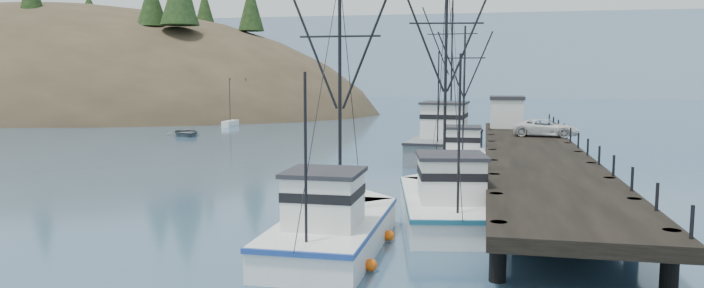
% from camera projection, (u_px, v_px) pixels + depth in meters
% --- Properties ---
extents(ground, '(400.00, 400.00, 0.00)m').
position_uv_depth(ground, '(223.00, 233.00, 26.83)').
color(ground, '#2D4964').
rests_on(ground, ground).
extents(pier, '(6.00, 44.00, 2.00)m').
position_uv_depth(pier, '(535.00, 155.00, 39.32)').
color(pier, black).
rests_on(pier, ground).
extents(headland, '(134.80, 78.00, 51.00)m').
position_uv_depth(headland, '(23.00, 133.00, 119.20)').
color(headland, '#382D1E').
rests_on(headland, ground).
extents(distant_ridge, '(360.00, 40.00, 26.00)m').
position_uv_depth(distant_ridge, '(482.00, 96.00, 190.04)').
color(distant_ridge, '#9EB2C6').
rests_on(distant_ridge, ground).
extents(distant_ridge_far, '(180.00, 25.00, 18.00)m').
position_uv_depth(distant_ridge_far, '(334.00, 93.00, 214.92)').
color(distant_ridge_far, silver).
rests_on(distant_ridge_far, ground).
extents(moored_sailboats, '(24.54, 18.45, 6.35)m').
position_uv_depth(moored_sailboats, '(191.00, 119.00, 90.22)').
color(moored_sailboats, white).
rests_on(moored_sailboats, ground).
extents(trawler_near, '(5.60, 12.18, 12.14)m').
position_uv_depth(trawler_near, '(446.00, 202.00, 29.29)').
color(trawler_near, white).
rests_on(trawler_near, ground).
extents(trawler_mid, '(3.75, 10.94, 10.94)m').
position_uv_depth(trawler_mid, '(334.00, 227.00, 24.50)').
color(trawler_mid, white).
rests_on(trawler_mid, ground).
extents(trawler_far, '(3.48, 10.01, 10.43)m').
position_uv_depth(trawler_far, '(463.00, 160.00, 43.45)').
color(trawler_far, white).
rests_on(trawler_far, ground).
extents(work_vessel, '(5.71, 15.76, 13.13)m').
position_uv_depth(work_vessel, '(448.00, 142.00, 51.16)').
color(work_vessel, slate).
rests_on(work_vessel, ground).
extents(pier_shed, '(3.00, 3.20, 2.80)m').
position_uv_depth(pier_shed, '(507.00, 112.00, 55.82)').
color(pier_shed, silver).
rests_on(pier_shed, pier).
extents(pickup_truck, '(5.13, 2.96, 1.34)m').
position_uv_depth(pickup_truck, '(546.00, 128.00, 47.94)').
color(pickup_truck, silver).
rests_on(pickup_truck, pier).
extents(motorboat, '(6.07, 6.30, 1.06)m').
position_uv_depth(motorboat, '(186.00, 136.00, 68.86)').
color(motorboat, '#555B5F').
rests_on(motorboat, ground).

